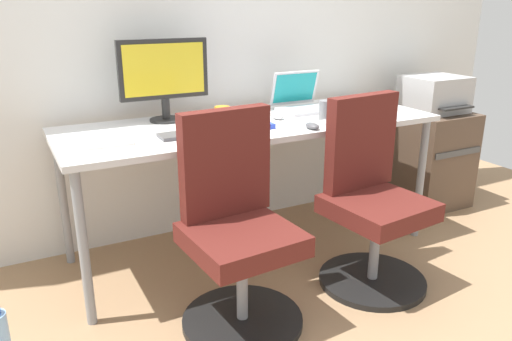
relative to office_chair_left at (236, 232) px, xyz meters
The scene contains 17 objects.
ground_plane 0.80m from the office_chair_left, 57.16° to the left, with size 5.28×5.28×0.00m, color #9E7A56.
back_wall 1.39m from the office_chair_left, 70.14° to the left, with size 4.40×0.04×2.60m, color white.
desk 0.73m from the office_chair_left, 57.16° to the left, with size 2.04×0.73×0.76m.
office_chair_left is the anchor object (origin of this frame).
office_chair_right 0.74m from the office_chair_left, ahead, with size 0.54×0.54×0.94m.
side_cabinet 1.92m from the office_chair_left, 19.98° to the left, with size 0.45×0.52×0.66m.
printer 1.95m from the office_chair_left, 19.95° to the left, with size 0.38×0.40×0.24m.
desktop_monitor 0.98m from the office_chair_left, 92.77° to the left, with size 0.48×0.18×0.43m.
open_laptop 1.11m from the office_chair_left, 42.45° to the left, with size 0.31×0.28×0.22m.
keyboard_by_monitor 0.55m from the office_chair_left, 92.28° to the left, with size 0.34×0.12×0.02m, color #515156.
keyboard_by_laptop 0.93m from the office_chair_left, 19.92° to the left, with size 0.34×0.12×0.02m, color #B7B7B7.
mouse_by_monitor 0.83m from the office_chair_left, 46.89° to the left, with size 0.06×0.10×0.03m, color silver.
mouse_by_laptop 0.71m from the office_chair_left, 25.86° to the left, with size 0.06×0.10×0.03m, color #515156.
coffee_mug 0.73m from the office_chair_left, 70.98° to the left, with size 0.08×0.08×0.09m, color orange.
pen_cup 0.93m from the office_chair_left, 29.47° to the left, with size 0.07×0.07×0.10m, color slate.
notebook 0.63m from the office_chair_left, 56.19° to the left, with size 0.21×0.15×0.03m, color blue.
paper_pile 0.76m from the office_chair_left, 128.00° to the left, with size 0.21×0.30×0.01m, color white.
Camera 1 is at (-1.20, -2.36, 1.37)m, focal length 35.20 mm.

